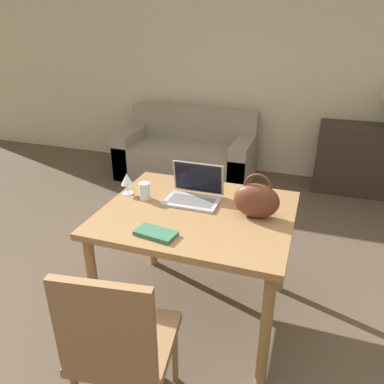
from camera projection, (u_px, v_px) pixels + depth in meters
The scene contains 10 objects.
wall_back at pixel (274, 63), 4.38m from camera, with size 10.00×0.06×2.70m.
dining_table at pixel (197, 225), 2.29m from camera, with size 1.13×0.95×0.78m.
chair at pixel (119, 343), 1.65m from camera, with size 0.50×0.50×0.95m.
couch at pixel (187, 154), 4.67m from camera, with size 1.63×0.80×0.82m.
sideboard at pixel (370, 161), 4.17m from camera, with size 1.16×0.40×0.78m.
laptop at pixel (195, 190), 2.37m from camera, with size 0.34×0.25×0.22m.
drinking_glass at pixel (144, 191), 2.37m from camera, with size 0.07×0.07×0.11m.
wine_glass at pixel (127, 180), 2.42m from camera, with size 0.08×0.08×0.14m.
handbag at pixel (256, 200), 2.13m from camera, with size 0.26×0.14×0.27m.
book at pixel (156, 233), 1.99m from camera, with size 0.24×0.15×0.02m.
Camera 1 is at (0.58, -1.30, 1.83)m, focal length 35.00 mm.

